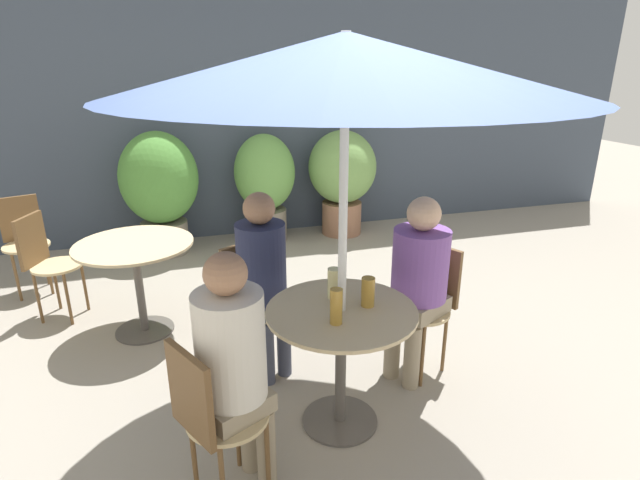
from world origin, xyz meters
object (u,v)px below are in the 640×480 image
(bistro_chair_3, at_px, (45,257))
(beer_glass_1, at_px, (368,292))
(cafe_table_far, at_px, (136,263))
(seated_person_0, at_px, (418,275))
(potted_plant_0, at_px, (160,185))
(umbrella, at_px, (346,65))
(cafe_table_near, at_px, (341,337))
(seated_person_2, at_px, (234,357))
(bistro_chair_0, at_px, (429,297))
(bistro_chair_2, at_px, (210,412))
(bistro_chair_4, at_px, (24,235))
(beer_glass_2, at_px, (334,283))
(potted_plant_1, at_px, (265,181))
(bistro_chair_1, at_px, (251,295))
(beer_glass_0, at_px, (336,306))
(seated_person_1, at_px, (263,270))

(bistro_chair_3, relative_size, beer_glass_1, 5.25)
(cafe_table_far, distance_m, seated_person_0, 2.02)
(potted_plant_0, bearing_deg, umbrella, -73.14)
(potted_plant_0, bearing_deg, cafe_table_far, -95.68)
(cafe_table_near, height_order, seated_person_2, seated_person_2)
(seated_person_2, bearing_deg, bistro_chair_0, -90.00)
(bistro_chair_2, relative_size, bistro_chair_4, 1.00)
(cafe_table_far, bearing_deg, bistro_chair_0, -28.98)
(bistro_chair_0, height_order, umbrella, umbrella)
(bistro_chair_4, height_order, beer_glass_2, beer_glass_2)
(potted_plant_1, distance_m, umbrella, 3.40)
(bistro_chair_1, xyz_separation_m, beer_glass_1, (0.52, -0.72, 0.28))
(potted_plant_1, bearing_deg, beer_glass_0, -94.35)
(seated_person_2, bearing_deg, bistro_chair_1, -39.77)
(seated_person_0, xyz_separation_m, umbrella, (-0.60, -0.31, 1.21))
(bistro_chair_2, height_order, beer_glass_1, beer_glass_1)
(seated_person_0, relative_size, umbrella, 0.55)
(bistro_chair_1, bearing_deg, bistro_chair_3, 114.94)
(seated_person_1, height_order, beer_glass_2, seated_person_1)
(seated_person_1, relative_size, potted_plant_0, 0.95)
(bistro_chair_2, xyz_separation_m, beer_glass_1, (0.87, 0.37, 0.28))
(seated_person_0, bearing_deg, seated_person_2, -90.00)
(bistro_chair_1, bearing_deg, potted_plant_1, 50.24)
(bistro_chair_2, xyz_separation_m, beer_glass_0, (0.65, 0.24, 0.29))
(bistro_chair_1, bearing_deg, seated_person_1, -90.00)
(seated_person_0, distance_m, potted_plant_0, 3.17)
(bistro_chair_2, xyz_separation_m, seated_person_1, (0.41, 0.97, 0.22))
(beer_glass_1, bearing_deg, umbrella, -178.27)
(potted_plant_0, height_order, umbrella, umbrella)
(bistro_chair_0, distance_m, beer_glass_0, 0.98)
(beer_glass_0, bearing_deg, potted_plant_0, 105.02)
(bistro_chair_0, relative_size, beer_glass_2, 4.92)
(cafe_table_far, height_order, bistro_chair_0, bistro_chair_0)
(bistro_chair_1, height_order, bistro_chair_4, same)
(bistro_chair_4, bearing_deg, bistro_chair_1, -62.80)
(bistro_chair_0, xyz_separation_m, beer_glass_2, (-0.72, -0.22, 0.29))
(cafe_table_far, distance_m, potted_plant_1, 2.20)
(cafe_table_far, distance_m, bistro_chair_3, 0.83)
(bistro_chair_1, xyz_separation_m, seated_person_1, (0.06, -0.12, 0.22))
(bistro_chair_2, xyz_separation_m, potted_plant_1, (0.90, 3.53, 0.17))
(bistro_chair_1, distance_m, potted_plant_1, 2.51)
(potted_plant_1, relative_size, umbrella, 0.56)
(potted_plant_1, bearing_deg, umbrella, -93.21)
(bistro_chair_1, bearing_deg, umbrella, -90.00)
(bistro_chair_0, distance_m, potted_plant_1, 2.85)
(cafe_table_far, bearing_deg, potted_plant_1, 54.30)
(cafe_table_far, relative_size, beer_glass_2, 4.88)
(potted_plant_1, bearing_deg, beer_glass_1, -90.55)
(bistro_chair_0, bearing_deg, seated_person_2, -90.00)
(potted_plant_1, bearing_deg, bistro_chair_3, -146.13)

